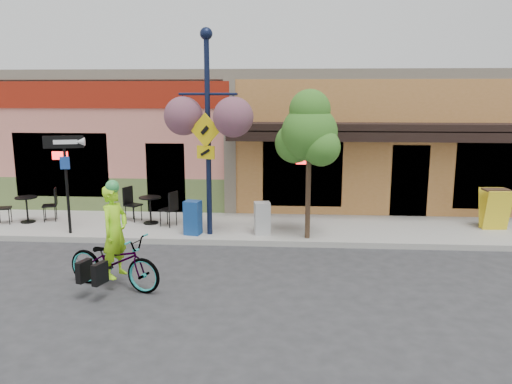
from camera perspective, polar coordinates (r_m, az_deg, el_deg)
ground at (r=12.18m, az=-0.11°, el=-6.93°), size 90.00×90.00×0.00m
sidewalk at (r=14.07m, az=0.46°, el=-4.11°), size 24.00×3.00×0.15m
curb at (r=12.68m, az=0.06°, el=-5.84°), size 24.00×0.12×0.15m
building at (r=19.13m, az=1.46°, el=6.58°), size 18.20×8.20×4.50m
bicycle at (r=10.28m, az=-15.92°, el=-7.64°), size 2.21×1.33×1.10m
cyclist_rider at (r=10.16m, az=-15.76°, el=-5.73°), size 0.62×0.76×1.82m
lamp_post at (r=12.80m, az=-5.50°, el=6.58°), size 1.80×1.22×5.25m
one_way_sign at (r=13.90m, az=-20.79°, el=0.74°), size 1.01×0.47×2.59m
cafe_set_left at (r=15.70m, az=-24.73°, el=-1.44°), size 1.80×1.30×0.97m
cafe_set_right at (r=14.44m, az=-11.99°, el=-1.60°), size 1.87×1.45×1.01m
newspaper_box_blue at (r=13.17m, az=-7.23°, el=-2.92°), size 0.47×0.43×0.89m
newspaper_box_grey at (r=13.10m, az=0.71°, el=-3.01°), size 0.46×0.43×0.85m
street_tree at (r=12.53m, az=6.04°, el=3.15°), size 1.95×1.95×3.80m
sandwich_board at (r=14.86m, az=25.93°, el=-1.92°), size 0.70×0.53×1.12m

